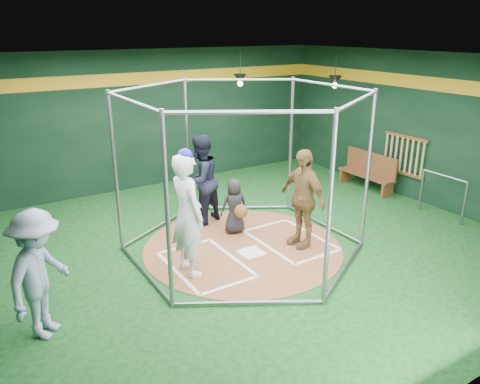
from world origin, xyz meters
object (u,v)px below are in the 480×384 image
umpire (201,180)px  dugout_bench (368,171)px  visitor_leopard (302,198)px  batter_figure (187,214)px

umpire → dugout_bench: (4.73, -0.28, -0.48)m
umpire → visitor_leopard: bearing=98.5°
dugout_bench → visitor_leopard: bearing=-154.8°
umpire → dugout_bench: umpire is taller
batter_figure → dugout_bench: (5.92, 1.53, -0.60)m
batter_figure → dugout_bench: 6.15m
visitor_leopard → umpire: bearing=-154.3°
visitor_leopard → umpire: 2.28m
batter_figure → visitor_leopard: bearing=-4.1°
batter_figure → umpire: (1.19, 1.82, -0.12)m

